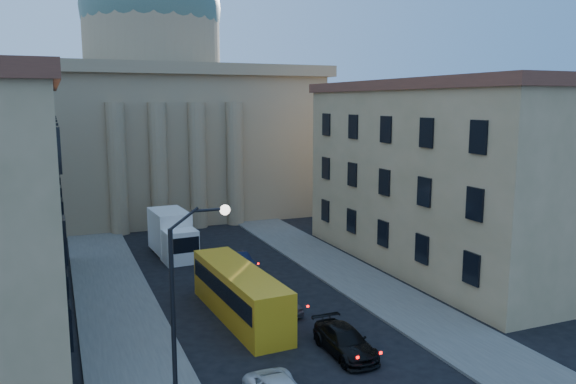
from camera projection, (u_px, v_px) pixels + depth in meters
name	position (u px, v px, depth m)	size (l,w,h in m)	color
sidewalk_left	(124.00, 328.00, 32.54)	(5.00, 60.00, 0.15)	#56534E
sidewalk_right	(377.00, 290.00, 39.00)	(5.00, 60.00, 0.15)	#56534E
church	(156.00, 112.00, 68.04)	(68.02, 28.76, 36.60)	#93795A
building_right	(444.00, 173.00, 44.70)	(11.60, 26.60, 14.70)	tan
street_lamp	(185.00, 292.00, 23.18)	(2.62, 0.44, 8.83)	black
car_right_mid	(345.00, 341.00, 29.27)	(1.96, 4.82, 1.40)	black
car_right_far	(278.00, 300.00, 35.24)	(1.66, 4.13, 1.41)	#525157
car_right_distant	(240.00, 261.00, 44.32)	(1.34, 3.85, 1.27)	black
city_bus	(239.00, 292.00, 34.07)	(3.08, 10.95, 3.05)	gold
box_truck	(173.00, 235.00, 47.84)	(3.13, 7.03, 3.77)	silver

